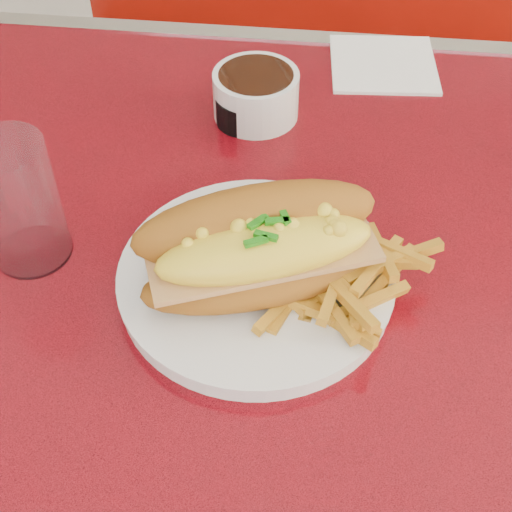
# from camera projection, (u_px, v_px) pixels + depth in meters

# --- Properties ---
(diner_table) EXTENTS (1.23, 0.83, 0.77)m
(diner_table) POSITION_uv_depth(u_px,v_px,m) (364.00, 360.00, 0.79)
(diner_table) COLOR red
(diner_table) RESTS_ON ground
(booth_bench_far) EXTENTS (1.20, 0.51, 0.90)m
(booth_bench_far) POSITION_uv_depth(u_px,v_px,m) (352.00, 141.00, 1.58)
(booth_bench_far) COLOR maroon
(booth_bench_far) RESTS_ON ground
(dinner_plate) EXTENTS (0.26, 0.26, 0.02)m
(dinner_plate) POSITION_uv_depth(u_px,v_px,m) (256.00, 278.00, 0.65)
(dinner_plate) COLOR silver
(dinner_plate) RESTS_ON diner_table
(mac_hoagie) EXTENTS (0.24, 0.18, 0.10)m
(mac_hoagie) POSITION_uv_depth(u_px,v_px,m) (261.00, 248.00, 0.61)
(mac_hoagie) COLOR #9A5C18
(mac_hoagie) RESTS_ON dinner_plate
(fries_pile) EXTENTS (0.16, 0.15, 0.04)m
(fries_pile) POSITION_uv_depth(u_px,v_px,m) (326.00, 269.00, 0.62)
(fries_pile) COLOR gold
(fries_pile) RESTS_ON dinner_plate
(fork) EXTENTS (0.05, 0.17, 0.00)m
(fork) POSITION_uv_depth(u_px,v_px,m) (328.00, 252.00, 0.66)
(fork) COLOR silver
(fork) RESTS_ON dinner_plate
(gravy_ramekin) EXTENTS (0.10, 0.10, 0.05)m
(gravy_ramekin) POSITION_uv_depth(u_px,v_px,m) (256.00, 93.00, 0.81)
(gravy_ramekin) COLOR silver
(gravy_ramekin) RESTS_ON diner_table
(sauce_cup_left) EXTENTS (0.08, 0.08, 0.03)m
(sauce_cup_left) POSITION_uv_depth(u_px,v_px,m) (245.00, 107.00, 0.81)
(sauce_cup_left) COLOR black
(sauce_cup_left) RESTS_ON diner_table
(water_tumbler) EXTENTS (0.09, 0.09, 0.13)m
(water_tumbler) POSITION_uv_depth(u_px,v_px,m) (19.00, 203.00, 0.64)
(water_tumbler) COLOR #C1E4F8
(water_tumbler) RESTS_ON diner_table
(paper_napkin) EXTENTS (0.14, 0.14, 0.00)m
(paper_napkin) POSITION_uv_depth(u_px,v_px,m) (383.00, 64.00, 0.91)
(paper_napkin) COLOR white
(paper_napkin) RESTS_ON diner_table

